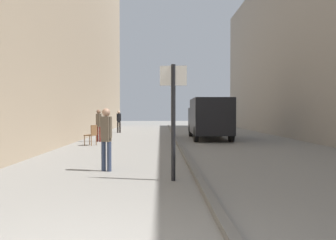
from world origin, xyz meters
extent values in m
plane|color=gray|center=(0.00, 12.00, 0.00)|extent=(80.00, 80.00, 0.00)
cube|color=#615F5B|center=(1.58, 12.00, 0.06)|extent=(0.16, 40.00, 0.12)
cylinder|color=maroon|center=(-2.53, 14.01, 0.39)|extent=(0.12, 0.12, 0.78)
cylinder|color=maroon|center=(-2.38, 13.95, 0.39)|extent=(0.12, 0.12, 0.78)
cube|color=brown|center=(-2.45, 13.98, 1.11)|extent=(0.27, 0.25, 0.66)
cylinder|color=brown|center=(-2.56, 14.02, 1.16)|extent=(0.09, 0.09, 0.56)
cylinder|color=brown|center=(-2.34, 13.93, 1.16)|extent=(0.09, 0.09, 0.56)
sphere|color=brown|center=(-2.45, 13.98, 1.55)|extent=(0.22, 0.22, 0.22)
cylinder|color=#2D3851|center=(-0.60, 5.59, 0.38)|extent=(0.11, 0.11, 0.77)
cylinder|color=#2D3851|center=(-0.76, 5.65, 0.38)|extent=(0.11, 0.11, 0.77)
cube|color=brown|center=(-0.68, 5.62, 1.10)|extent=(0.26, 0.24, 0.65)
cylinder|color=brown|center=(-0.57, 5.58, 1.15)|extent=(0.09, 0.09, 0.56)
cylinder|color=brown|center=(-0.79, 5.66, 1.15)|extent=(0.09, 0.09, 0.56)
sphere|color=#9E755B|center=(-0.68, 5.62, 1.53)|extent=(0.21, 0.21, 0.21)
cylinder|color=black|center=(-2.41, 21.11, 0.38)|extent=(0.11, 0.11, 0.77)
cylinder|color=black|center=(-2.25, 21.16, 0.38)|extent=(0.11, 0.11, 0.77)
cube|color=black|center=(-2.33, 21.13, 1.09)|extent=(0.26, 0.24, 0.65)
cylinder|color=black|center=(-2.44, 21.10, 1.14)|extent=(0.09, 0.09, 0.55)
cylinder|color=black|center=(-2.22, 21.17, 1.14)|extent=(0.09, 0.09, 0.55)
sphere|color=tan|center=(-2.33, 21.13, 1.52)|extent=(0.21, 0.21, 0.21)
cube|color=black|center=(3.47, 14.92, 1.30)|extent=(2.06, 3.79, 1.93)
cube|color=black|center=(3.51, 17.53, 1.06)|extent=(2.02, 1.49, 1.45)
cube|color=black|center=(3.52, 18.04, 1.38)|extent=(1.68, 0.07, 0.64)
cylinder|color=black|center=(2.61, 17.40, 0.40)|extent=(0.23, 0.80, 0.80)
cylinder|color=black|center=(4.41, 17.37, 0.40)|extent=(0.23, 0.80, 0.80)
cylinder|color=black|center=(2.55, 13.76, 0.40)|extent=(0.23, 0.80, 0.80)
cylinder|color=black|center=(4.35, 13.73, 0.40)|extent=(0.23, 0.80, 0.80)
cylinder|color=black|center=(1.02, 4.40, 1.30)|extent=(0.10, 0.10, 2.60)
cube|color=white|center=(1.02, 4.40, 2.35)|extent=(0.60, 0.11, 0.44)
cylinder|color=brown|center=(-2.74, 12.07, 0.23)|extent=(0.04, 0.04, 0.45)
cylinder|color=brown|center=(-2.59, 12.41, 0.23)|extent=(0.04, 0.04, 0.45)
cylinder|color=brown|center=(-2.40, 11.91, 0.23)|extent=(0.04, 0.04, 0.45)
cylinder|color=brown|center=(-2.25, 12.25, 0.23)|extent=(0.04, 0.04, 0.45)
cube|color=brown|center=(-2.49, 12.16, 0.47)|extent=(0.58, 0.58, 0.04)
cube|color=brown|center=(-2.31, 12.08, 0.71)|extent=(0.22, 0.42, 0.45)
camera|label=1|loc=(0.73, -2.87, 1.55)|focal=34.90mm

